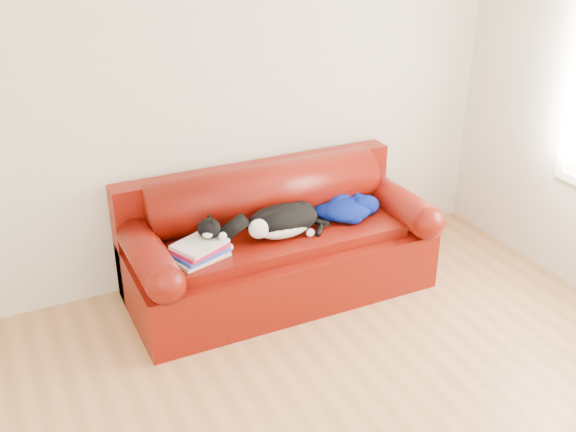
{
  "coord_description": "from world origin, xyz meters",
  "views": [
    {
      "loc": [
        -1.47,
        -2.26,
        2.6
      ],
      "look_at": [
        0.28,
        1.35,
        0.66
      ],
      "focal_mm": 42.0,
      "sensor_mm": 36.0,
      "label": 1
    }
  ],
  "objects_px": {
    "sofa_base": "(279,262)",
    "cat": "(282,222)",
    "book_stack": "(199,250)",
    "blanket": "(347,208)"
  },
  "relations": [
    {
      "from": "sofa_base",
      "to": "cat",
      "type": "distance_m",
      "value": 0.38
    },
    {
      "from": "book_stack",
      "to": "cat",
      "type": "bearing_deg",
      "value": 3.59
    },
    {
      "from": "sofa_base",
      "to": "cat",
      "type": "height_order",
      "value": "cat"
    },
    {
      "from": "cat",
      "to": "blanket",
      "type": "height_order",
      "value": "cat"
    },
    {
      "from": "cat",
      "to": "blanket",
      "type": "xyz_separation_m",
      "value": [
        0.55,
        0.07,
        -0.04
      ]
    },
    {
      "from": "book_stack",
      "to": "blanket",
      "type": "relative_size",
      "value": 0.76
    },
    {
      "from": "sofa_base",
      "to": "blanket",
      "type": "xyz_separation_m",
      "value": [
        0.53,
        -0.02,
        0.32
      ]
    },
    {
      "from": "sofa_base",
      "to": "book_stack",
      "type": "xyz_separation_m",
      "value": [
        -0.62,
        -0.13,
        0.31
      ]
    },
    {
      "from": "book_stack",
      "to": "sofa_base",
      "type": "bearing_deg",
      "value": 12.08
    },
    {
      "from": "book_stack",
      "to": "blanket",
      "type": "distance_m",
      "value": 1.16
    }
  ]
}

